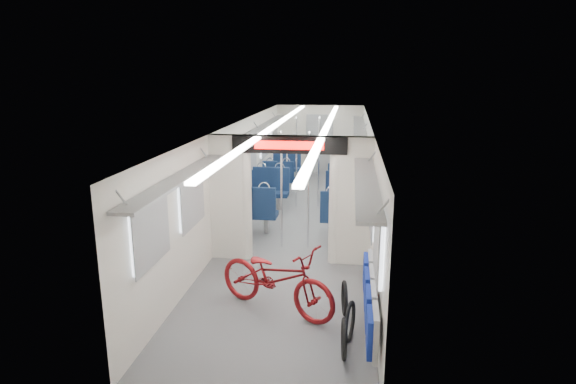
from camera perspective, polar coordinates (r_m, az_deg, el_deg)
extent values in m
plane|color=#515456|center=(10.84, 1.55, -4.08)|extent=(12.00, 12.00, 0.00)
cube|color=beige|center=(10.79, -6.10, 2.07)|extent=(0.02, 12.00, 2.30)
cube|color=beige|center=(10.50, 9.49, 1.63)|extent=(0.02, 12.00, 2.30)
cube|color=beige|center=(16.44, 3.76, 6.23)|extent=(2.90, 0.02, 2.30)
cube|color=beige|center=(4.91, -5.82, -12.90)|extent=(2.90, 0.02, 2.30)
cube|color=silver|center=(10.36, 1.63, 8.10)|extent=(2.90, 12.00, 0.02)
cube|color=white|center=(10.44, -1.40, 7.98)|extent=(0.12, 11.40, 0.04)
cube|color=white|center=(10.33, 4.70, 7.87)|extent=(0.12, 11.40, 0.04)
cube|color=beige|center=(8.86, -7.02, -1.59)|extent=(0.65, 0.18, 2.00)
cube|color=beige|center=(8.59, 7.69, -2.12)|extent=(0.65, 0.18, 2.00)
cube|color=beige|center=(8.41, 0.23, 5.69)|extent=(2.90, 0.18, 0.30)
cylinder|color=beige|center=(8.78, -4.97, -1.67)|extent=(0.20, 0.20, 2.00)
cylinder|color=beige|center=(8.59, 5.52, -2.05)|extent=(0.20, 0.20, 2.00)
cube|color=black|center=(8.30, 0.13, 5.58)|extent=(2.00, 0.03, 0.30)
cube|color=#FF0C07|center=(8.28, 0.11, 5.56)|extent=(1.20, 0.02, 0.14)
cube|color=silver|center=(6.30, -16.07, -4.75)|extent=(0.04, 1.00, 0.75)
cube|color=silver|center=(5.81, 10.75, -6.03)|extent=(0.04, 1.00, 0.75)
cube|color=silver|center=(7.73, -11.42, -1.02)|extent=(0.04, 1.00, 0.75)
cube|color=silver|center=(7.33, 10.10, -1.77)|extent=(0.04, 1.00, 0.75)
cube|color=silver|center=(10.25, -6.62, 2.86)|extent=(0.04, 1.00, 0.75)
cube|color=silver|center=(9.96, 9.46, 2.43)|extent=(0.04, 1.00, 0.75)
cube|color=silver|center=(12.08, -4.45, 4.60)|extent=(0.04, 1.00, 0.75)
cube|color=silver|center=(11.83, 9.18, 4.26)|extent=(0.04, 1.00, 0.75)
cube|color=silver|center=(13.92, -2.84, 5.87)|extent=(0.04, 1.00, 0.75)
cube|color=silver|center=(13.70, 8.98, 5.59)|extent=(0.04, 1.00, 0.75)
cube|color=silver|center=(15.68, -1.67, 6.80)|extent=(0.04, 1.00, 0.75)
cube|color=silver|center=(15.49, 8.83, 6.55)|extent=(0.04, 1.00, 0.75)
cube|color=gray|center=(6.82, -12.59, 1.68)|extent=(0.30, 3.60, 0.04)
cube|color=gray|center=(6.42, 9.26, 1.07)|extent=(0.30, 3.60, 0.04)
cube|color=gray|center=(12.55, -3.26, 7.51)|extent=(0.30, 7.60, 0.04)
cube|color=gray|center=(12.34, 8.51, 7.27)|extent=(0.30, 7.60, 0.04)
cube|color=gray|center=(16.40, 3.74, 5.69)|extent=(0.90, 0.05, 2.00)
imported|color=maroon|center=(6.98, -1.40, -10.13)|extent=(2.05, 1.49, 1.02)
cube|color=gray|center=(5.60, 10.27, -16.07)|extent=(0.06, 0.48, 0.54)
cube|color=navy|center=(5.60, 9.63, -16.05)|extent=(0.06, 0.44, 0.46)
cube|color=gray|center=(6.09, 10.03, -13.48)|extent=(0.06, 0.48, 0.54)
cube|color=navy|center=(6.08, 9.45, -13.47)|extent=(0.06, 0.44, 0.46)
cube|color=gray|center=(6.58, 9.84, -11.28)|extent=(0.06, 0.48, 0.54)
cube|color=navy|center=(6.58, 9.31, -11.27)|extent=(0.06, 0.44, 0.46)
cube|color=gray|center=(7.08, 9.67, -9.38)|extent=(0.06, 0.48, 0.54)
cube|color=navy|center=(7.08, 9.18, -9.37)|extent=(0.06, 0.44, 0.46)
torus|color=black|center=(6.09, 6.63, -17.12)|extent=(0.09, 0.51, 0.51)
torus|color=black|center=(6.43, 7.32, -15.18)|extent=(0.16, 0.54, 0.54)
torus|color=black|center=(7.04, 6.70, -12.57)|extent=(0.11, 0.51, 0.51)
cube|color=#0D1C3A|center=(10.31, -2.62, -2.73)|extent=(0.48, 0.45, 0.10)
cylinder|color=gray|center=(10.38, -2.61, -3.92)|extent=(0.10, 0.10, 0.35)
cube|color=#0D1C3A|center=(10.04, -2.82, -1.13)|extent=(0.48, 0.09, 0.59)
torus|color=silver|center=(9.97, -2.84, 0.51)|extent=(0.24, 0.03, 0.24)
cube|color=#0D1C3A|center=(12.05, -1.11, -0.24)|extent=(0.48, 0.45, 0.10)
cylinder|color=gray|center=(12.11, -1.10, -1.27)|extent=(0.10, 0.10, 0.35)
cube|color=#0D1C3A|center=(12.15, -0.99, 1.55)|extent=(0.48, 0.09, 0.59)
torus|color=silver|center=(12.09, -0.99, 2.92)|extent=(0.24, 0.03, 0.24)
cube|color=#0D1C3A|center=(10.40, -5.17, -2.62)|extent=(0.48, 0.45, 0.10)
cylinder|color=gray|center=(10.47, -5.15, -3.80)|extent=(0.10, 0.10, 0.35)
cube|color=#0D1C3A|center=(10.13, -5.44, -1.04)|extent=(0.48, 0.09, 0.59)
torus|color=silver|center=(10.06, -5.48, 0.59)|extent=(0.24, 0.03, 0.24)
cube|color=#0D1C3A|center=(12.13, -3.31, -0.17)|extent=(0.48, 0.45, 0.10)
cylinder|color=gray|center=(12.19, -3.29, -1.19)|extent=(0.10, 0.10, 0.35)
cube|color=#0D1C3A|center=(12.23, -3.17, 1.61)|extent=(0.48, 0.09, 0.59)
torus|color=silver|center=(12.17, -3.19, 2.98)|extent=(0.24, 0.03, 0.24)
cube|color=#0D1C3A|center=(10.12, 5.17, -3.09)|extent=(0.46, 0.43, 0.10)
cylinder|color=gray|center=(10.19, 5.14, -4.30)|extent=(0.10, 0.10, 0.35)
cube|color=#0D1C3A|center=(9.86, 5.17, -1.54)|extent=(0.46, 0.08, 0.57)
torus|color=silver|center=(9.79, 5.21, 0.06)|extent=(0.23, 0.03, 0.23)
cube|color=#0D1C3A|center=(11.81, 5.53, -0.61)|extent=(0.46, 0.43, 0.10)
cylinder|color=gray|center=(11.87, 5.51, -1.66)|extent=(0.10, 0.10, 0.35)
cube|color=#0D1C3A|center=(11.90, 5.60, 1.16)|extent=(0.46, 0.08, 0.57)
torus|color=silver|center=(11.84, 5.63, 2.49)|extent=(0.23, 0.03, 0.23)
cube|color=#0D1C3A|center=(10.12, 7.84, -3.18)|extent=(0.46, 0.43, 0.10)
cylinder|color=gray|center=(10.19, 7.79, -4.39)|extent=(0.10, 0.10, 0.35)
cube|color=#0D1C3A|center=(9.86, 7.90, -1.62)|extent=(0.46, 0.08, 0.57)
torus|color=silver|center=(9.78, 7.96, -0.03)|extent=(0.23, 0.03, 0.23)
cube|color=#0D1C3A|center=(11.80, 7.81, -0.68)|extent=(0.46, 0.43, 0.10)
cylinder|color=gray|center=(11.86, 7.78, -1.73)|extent=(0.10, 0.10, 0.35)
cube|color=#0D1C3A|center=(11.89, 7.86, 1.09)|extent=(0.46, 0.08, 0.57)
torus|color=silver|center=(11.83, 7.91, 2.42)|extent=(0.23, 0.03, 0.23)
cube|color=#0D1C3A|center=(13.62, -0.09, 1.43)|extent=(0.42, 0.39, 0.10)
cylinder|color=gray|center=(13.67, -0.09, 0.51)|extent=(0.10, 0.10, 0.35)
cube|color=#0D1C3A|center=(13.41, -0.18, 2.56)|extent=(0.42, 0.07, 0.51)
torus|color=silver|center=(13.36, -0.18, 3.63)|extent=(0.21, 0.03, 0.21)
cube|color=#0D1C3A|center=(15.15, 0.69, 2.72)|extent=(0.42, 0.39, 0.10)
cylinder|color=gray|center=(15.20, 0.69, 1.89)|extent=(0.10, 0.10, 0.35)
cube|color=#0D1C3A|center=(15.25, 0.76, 3.96)|extent=(0.42, 0.07, 0.51)
torus|color=silver|center=(15.21, 0.77, 4.90)|extent=(0.21, 0.03, 0.21)
cube|color=#0D1C3A|center=(13.69, -2.04, 1.49)|extent=(0.42, 0.39, 0.10)
cylinder|color=gray|center=(13.74, -2.03, 0.57)|extent=(0.10, 0.10, 0.35)
cube|color=#0D1C3A|center=(13.48, -2.16, 2.61)|extent=(0.42, 0.07, 0.51)
torus|color=silver|center=(13.43, -2.17, 3.67)|extent=(0.21, 0.03, 0.21)
cube|color=#0D1C3A|center=(15.21, -1.07, 2.76)|extent=(0.42, 0.39, 0.10)
cylinder|color=gray|center=(15.26, -1.07, 1.94)|extent=(0.10, 0.10, 0.35)
cube|color=#0D1C3A|center=(15.31, -0.99, 4.00)|extent=(0.42, 0.07, 0.51)
torus|color=silver|center=(15.27, -0.99, 4.94)|extent=(0.21, 0.03, 0.21)
cube|color=#0D1C3A|center=(13.13, 5.75, 0.88)|extent=(0.46, 0.43, 0.10)
cylinder|color=gray|center=(13.18, 5.73, -0.07)|extent=(0.10, 0.10, 0.35)
cube|color=#0D1C3A|center=(12.89, 5.76, 2.13)|extent=(0.46, 0.08, 0.56)
torus|color=silver|center=(12.83, 5.79, 3.36)|extent=(0.23, 0.03, 0.23)
cube|color=#0D1C3A|center=(14.82, 5.97, 2.39)|extent=(0.46, 0.43, 0.10)
cylinder|color=gray|center=(14.86, 5.95, 1.54)|extent=(0.10, 0.10, 0.35)
cube|color=#0D1C3A|center=(14.93, 6.02, 3.76)|extent=(0.46, 0.08, 0.56)
torus|color=silver|center=(14.88, 6.05, 4.82)|extent=(0.23, 0.03, 0.23)
cube|color=#0D1C3A|center=(13.12, 7.80, 0.82)|extent=(0.46, 0.43, 0.10)
cylinder|color=gray|center=(13.18, 7.77, -0.14)|extent=(0.10, 0.10, 0.35)
cube|color=#0D1C3A|center=(12.88, 7.85, 2.07)|extent=(0.46, 0.08, 0.56)
torus|color=silver|center=(12.83, 7.89, 3.29)|extent=(0.23, 0.03, 0.23)
cube|color=#0D1C3A|center=(14.81, 7.79, 2.33)|extent=(0.46, 0.43, 0.10)
cylinder|color=gray|center=(14.86, 7.76, 1.48)|extent=(0.10, 0.10, 0.35)
cube|color=#0D1C3A|center=(14.92, 7.83, 3.70)|extent=(0.46, 0.08, 0.56)
torus|color=silver|center=(14.87, 7.86, 4.76)|extent=(0.23, 0.03, 0.23)
cylinder|color=silver|center=(9.27, -0.77, 0.18)|extent=(0.04, 0.04, 2.30)
cylinder|color=silver|center=(9.24, 2.43, 0.12)|extent=(0.04, 0.04, 2.30)
cylinder|color=silver|center=(12.14, 1.00, 3.49)|extent=(0.04, 0.04, 2.30)
cylinder|color=silver|center=(12.20, 3.65, 3.51)|extent=(0.04, 0.04, 2.30)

